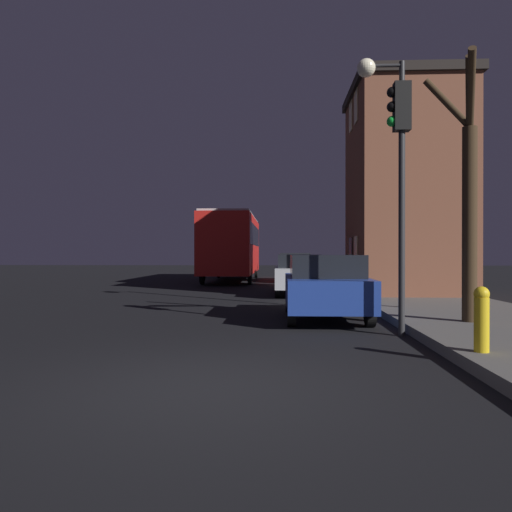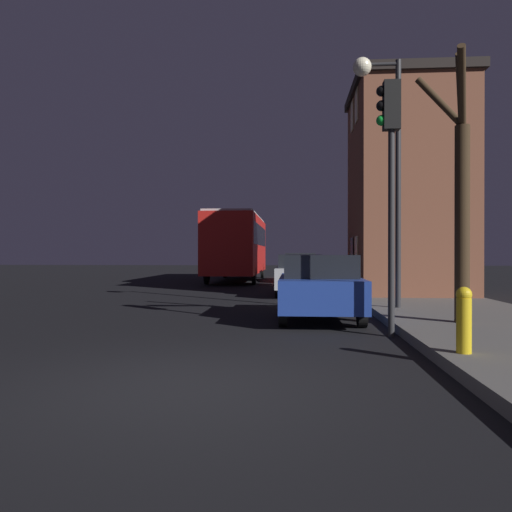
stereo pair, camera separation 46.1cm
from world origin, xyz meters
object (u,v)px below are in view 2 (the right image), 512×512
at_px(car_near_lane, 319,286).
at_px(traffic_light, 390,155).
at_px(fire_hydrant, 464,318).
at_px(car_mid_lane, 300,274).
at_px(car_far_lane, 300,267).
at_px(bare_tree, 461,196).
at_px(bus, 238,242).
at_px(streetlamp, 381,128).

bearing_deg(car_near_lane, traffic_light, -63.90).
height_order(traffic_light, fire_hydrant, traffic_light).
xyz_separation_m(car_mid_lane, fire_hydrant, (2.08, -11.75, -0.14)).
xyz_separation_m(car_far_lane, fire_hydrant, (1.94, -20.78, -0.15)).
relative_size(traffic_light, fire_hydrant, 5.21).
bearing_deg(car_far_lane, car_mid_lane, -90.86).
relative_size(car_near_lane, car_mid_lane, 0.90).
xyz_separation_m(bare_tree, bus, (-6.39, 18.16, -0.49)).
bearing_deg(fire_hydrant, bus, 104.43).
xyz_separation_m(bus, fire_hydrant, (5.45, -21.18, -1.52)).
xyz_separation_m(streetlamp, bare_tree, (1.04, -2.78, -2.06)).
height_order(bare_tree, bus, bare_tree).
height_order(streetlamp, car_near_lane, streetlamp).
bearing_deg(fire_hydrant, car_mid_lane, 100.02).
distance_m(bus, car_mid_lane, 10.11).
distance_m(car_near_lane, car_far_lane, 16.02).
xyz_separation_m(bare_tree, car_mid_lane, (-3.02, 8.73, -1.87)).
relative_size(car_far_lane, fire_hydrant, 5.13).
distance_m(car_far_lane, fire_hydrant, 20.87).
xyz_separation_m(traffic_light, car_mid_lane, (-1.54, 9.38, -2.57)).
bearing_deg(bare_tree, bus, 109.40).
xyz_separation_m(bare_tree, fire_hydrant, (-0.94, -3.03, -2.00)).
distance_m(bare_tree, car_near_lane, 3.69).
bearing_deg(streetlamp, fire_hydrant, -89.04).
distance_m(traffic_light, car_mid_lane, 9.84).
distance_m(streetlamp, car_mid_lane, 7.39).
bearing_deg(bare_tree, streetlamp, 110.51).
height_order(car_far_lane, fire_hydrant, car_far_lane).
bearing_deg(streetlamp, bare_tree, -69.49).
relative_size(bus, fire_hydrant, 11.61).
height_order(car_near_lane, car_mid_lane, car_near_lane).
bearing_deg(car_mid_lane, fire_hydrant, -79.98).
height_order(car_mid_lane, fire_hydrant, car_mid_lane).
height_order(bare_tree, car_far_lane, bare_tree).
height_order(car_near_lane, car_far_lane, car_far_lane).
bearing_deg(car_near_lane, car_far_lane, 90.82).
xyz_separation_m(traffic_light, bus, (-4.91, 18.80, -1.19)).
distance_m(car_mid_lane, car_far_lane, 9.03).
xyz_separation_m(car_near_lane, fire_hydrant, (1.71, -4.77, -0.13)).
xyz_separation_m(streetlamp, bus, (-5.35, 15.37, -2.54)).
distance_m(streetlamp, car_near_lane, 4.38).
xyz_separation_m(streetlamp, car_mid_lane, (-1.98, 5.94, -3.92)).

